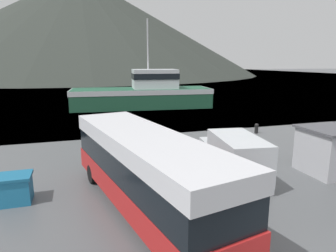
# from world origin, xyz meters

# --- Properties ---
(water_surface) EXTENTS (240.00, 240.00, 0.00)m
(water_surface) POSITION_xyz_m (0.00, 138.49, 0.00)
(water_surface) COLOR slate
(water_surface) RESTS_ON ground
(hill_backdrop) EXTENTS (159.03, 159.03, 44.39)m
(hill_backdrop) POSITION_xyz_m (-1.42, 146.18, 22.19)
(hill_backdrop) COLOR #2D332D
(hill_backdrop) RESTS_ON ground
(tour_bus) EXTENTS (4.71, 10.83, 3.12)m
(tour_bus) POSITION_xyz_m (-2.98, 6.46, 1.76)
(tour_bus) COLOR red
(tour_bus) RESTS_ON ground
(delivery_van) EXTENTS (2.70, 5.75, 2.28)m
(delivery_van) POSITION_xyz_m (2.05, 8.38, 1.21)
(delivery_van) COLOR silver
(delivery_van) RESTS_ON ground
(fishing_boat) EXTENTS (18.05, 7.13, 11.00)m
(fishing_boat) POSITION_xyz_m (2.96, 33.30, 1.85)
(fishing_boat) COLOR #1E5138
(fishing_boat) RESTS_ON water_surface
(storage_bin) EXTENTS (1.35, 1.22, 1.21)m
(storage_bin) POSITION_xyz_m (-8.07, 8.59, 0.62)
(storage_bin) COLOR teal
(storage_bin) RESTS_ON ground
(dock_kiosk) EXTENTS (2.79, 2.78, 2.45)m
(dock_kiosk) POSITION_xyz_m (7.26, 7.50, 1.24)
(dock_kiosk) COLOR #B2B2B7
(dock_kiosk) RESTS_ON ground
(small_boat) EXTENTS (4.59, 7.20, 0.94)m
(small_boat) POSITION_xyz_m (13.03, 37.29, 0.47)
(small_boat) COLOR #19234C
(small_boat) RESTS_ON water_surface
(mooring_bollard) EXTENTS (0.34, 0.34, 0.82)m
(mooring_bollard) POSITION_xyz_m (8.74, 16.50, 0.45)
(mooring_bollard) COLOR black
(mooring_bollard) RESTS_ON ground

